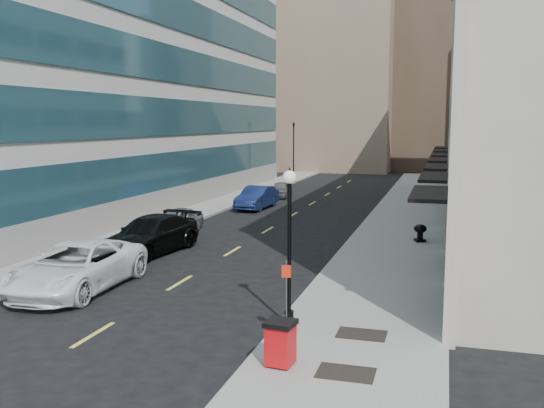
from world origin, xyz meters
The scene contains 21 objects.
ground centered at (0.00, 0.00, 0.00)m, with size 160.00×160.00×0.00m, color black.
sidewalk_right centered at (7.50, 20.00, 0.07)m, with size 5.00×80.00×0.15m, color gray.
sidewalk_left centered at (-6.50, 20.00, 0.07)m, with size 3.00×80.00×0.15m, color gray.
building_left centered at (-15.95, 27.00, 9.99)m, with size 16.14×46.00×20.00m.
skyline_tan_near centered at (-4.00, 68.00, 14.00)m, with size 14.00×18.00×28.00m, color #836E56.
skyline_brown centered at (8.00, 72.00, 17.00)m, with size 12.00×16.00×34.00m, color #4E3D2F.
skyline_tan_far centered at (-14.00, 78.00, 11.00)m, with size 12.00×14.00×22.00m, color #836E56.
skyline_stone centered at (18.00, 66.00, 10.00)m, with size 10.00×14.00×20.00m, color beige.
grate_mid centered at (7.60, 1.00, 0.15)m, with size 1.40×1.00×0.01m, color black.
grate_far centered at (7.60, 3.80, 0.15)m, with size 1.40×1.00×0.01m, color black.
road_centerline centered at (0.00, 17.00, 0.01)m, with size 0.15×68.20×0.01m.
traffic_signal centered at (-5.50, 48.00, 5.72)m, with size 0.66×0.66×6.98m.
car_white_van centered at (-3.20, 6.00, 0.89)m, with size 2.95×6.40×1.78m, color white.
car_black_pickup centered at (-3.58, 12.55, 0.87)m, with size 2.44×6.00×1.74m, color black.
car_silver_sedan centered at (-4.80, 17.93, 0.69)m, with size 1.63×4.05×1.38m, color gray.
car_blue_sedan centered at (-3.20, 28.00, 0.80)m, with size 1.70×4.88×1.61m, color navy.
car_grey_sedan centered at (-3.32, 35.00, 0.64)m, with size 1.51×3.75×1.28m, color slate.
trash_bin centered at (5.96, 1.00, 0.77)m, with size 0.79×0.84×1.15m.
lamppost centered at (5.30, 4.39, 2.92)m, with size 0.39×0.39×4.72m.
sign_post centered at (5.58, 2.99, 1.60)m, with size 0.26×0.09×2.23m.
urn_planter centered at (8.60, 18.18, 0.69)m, with size 0.64×0.64×0.89m.
Camera 1 is at (9.75, -12.92, 6.18)m, focal length 40.00 mm.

